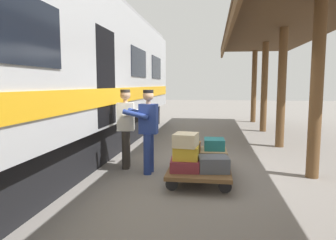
% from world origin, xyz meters
% --- Properties ---
extents(ground_plane, '(60.00, 60.00, 0.00)m').
position_xyz_m(ground_plane, '(0.00, 0.00, 0.00)').
color(ground_plane, slate).
extents(platform_canopy, '(3.20, 19.03, 3.56)m').
position_xyz_m(platform_canopy, '(-1.80, 0.00, 3.26)').
color(platform_canopy, brown).
rests_on(platform_canopy, ground_plane).
extents(train_car, '(3.02, 16.50, 4.00)m').
position_xyz_m(train_car, '(3.78, 0.00, 2.06)').
color(train_car, '#B7BABF').
rests_on(train_car, ground_plane).
extents(luggage_cart, '(1.12, 2.19, 0.29)m').
position_xyz_m(luggage_cart, '(0.31, 0.26, 0.25)').
color(luggage_cart, brown).
rests_on(luggage_cart, ground_plane).
extents(suitcase_tan_vintage, '(0.52, 0.65, 0.26)m').
position_xyz_m(suitcase_tan_vintage, '(0.06, 0.26, 0.42)').
color(suitcase_tan_vintage, tan).
rests_on(suitcase_tan_vintage, luggage_cart).
extents(suitcase_gray_aluminum, '(0.48, 0.66, 0.18)m').
position_xyz_m(suitcase_gray_aluminum, '(0.56, 0.26, 0.38)').
color(suitcase_gray_aluminum, '#9EA0A5').
rests_on(suitcase_gray_aluminum, luggage_cart).
extents(suitcase_slate_roller, '(0.57, 0.52, 0.26)m').
position_xyz_m(suitcase_slate_roller, '(0.06, 0.86, 0.42)').
color(suitcase_slate_roller, '#4C515B').
rests_on(suitcase_slate_roller, luggage_cart).
extents(suitcase_orange_carryall, '(0.44, 0.54, 0.27)m').
position_xyz_m(suitcase_orange_carryall, '(0.56, -0.34, 0.42)').
color(suitcase_orange_carryall, '#CC6B23').
rests_on(suitcase_orange_carryall, luggage_cart).
extents(suitcase_black_hardshell, '(0.40, 0.65, 0.18)m').
position_xyz_m(suitcase_black_hardshell, '(0.06, -0.34, 0.38)').
color(suitcase_black_hardshell, black).
rests_on(suitcase_black_hardshell, luggage_cart).
extents(suitcase_burgundy_valise, '(0.54, 0.57, 0.19)m').
position_xyz_m(suitcase_burgundy_valise, '(0.56, 0.86, 0.39)').
color(suitcase_burgundy_valise, maroon).
rests_on(suitcase_burgundy_valise, luggage_cart).
extents(suitcase_yellow_case, '(0.44, 0.38, 0.24)m').
position_xyz_m(suitcase_yellow_case, '(0.54, 0.86, 0.60)').
color(suitcase_yellow_case, gold).
rests_on(suitcase_yellow_case, suitcase_burgundy_valise).
extents(suitcase_cream_canvas, '(0.45, 0.50, 0.23)m').
position_xyz_m(suitcase_cream_canvas, '(0.55, 0.88, 0.84)').
color(suitcase_cream_canvas, beige).
rests_on(suitcase_cream_canvas, suitcase_yellow_case).
extents(suitcase_olive_duffel, '(0.42, 0.57, 0.25)m').
position_xyz_m(suitcase_olive_duffel, '(0.53, 0.27, 0.59)').
color(suitcase_olive_duffel, brown).
rests_on(suitcase_olive_duffel, suitcase_gray_aluminum).
extents(suitcase_brown_leather, '(0.35, 0.51, 0.14)m').
position_xyz_m(suitcase_brown_leather, '(0.03, -0.38, 0.54)').
color(suitcase_brown_leather, brown).
rests_on(suitcase_brown_leather, suitcase_black_hardshell).
extents(suitcase_teal_softside, '(0.40, 0.48, 0.21)m').
position_xyz_m(suitcase_teal_softside, '(0.04, 0.24, 0.66)').
color(suitcase_teal_softside, '#1E666B').
rests_on(suitcase_teal_softside, suitcase_tan_vintage).
extents(porter_in_overalls, '(0.68, 0.45, 1.70)m').
position_xyz_m(porter_in_overalls, '(1.39, 0.15, 0.93)').
color(porter_in_overalls, navy).
rests_on(porter_in_overalls, ground_plane).
extents(porter_by_door, '(0.71, 0.50, 1.70)m').
position_xyz_m(porter_by_door, '(1.92, -0.18, 0.93)').
color(porter_by_door, '#332D28').
rests_on(porter_by_door, ground_plane).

